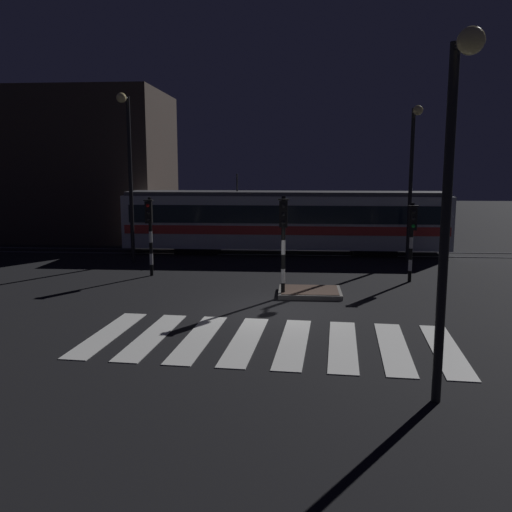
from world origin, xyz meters
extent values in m
plane|color=black|center=(0.00, 0.00, 0.00)|extent=(120.00, 120.00, 0.00)
cube|color=#59595E|center=(0.00, 11.09, 0.01)|extent=(80.00, 0.12, 0.03)
cube|color=#59595E|center=(0.00, 12.53, 0.01)|extent=(80.00, 0.12, 0.03)
cube|color=silver|center=(-4.40, -2.83, 0.01)|extent=(1.00, 4.18, 0.02)
cube|color=silver|center=(-3.14, -2.92, 0.01)|extent=(1.00, 4.18, 0.02)
cube|color=silver|center=(-1.89, -3.01, 0.01)|extent=(1.00, 4.18, 0.02)
cube|color=silver|center=(-0.63, -3.11, 0.01)|extent=(1.00, 4.18, 0.02)
cube|color=silver|center=(0.63, -3.20, 0.01)|extent=(1.00, 4.18, 0.02)
cube|color=silver|center=(1.89, -3.29, 0.01)|extent=(1.00, 4.18, 0.02)
cube|color=silver|center=(3.14, -3.38, 0.01)|extent=(1.00, 4.18, 0.02)
cube|color=silver|center=(4.40, -3.47, 0.01)|extent=(1.00, 4.18, 0.02)
cube|color=slate|center=(1.16, 2.34, 0.08)|extent=(2.21, 1.80, 0.16)
cube|color=#4C382D|center=(1.16, 2.34, 0.17)|extent=(1.99, 1.62, 0.02)
cylinder|color=black|center=(-5.38, 5.30, 0.23)|extent=(0.14, 0.14, 0.47)
cylinder|color=white|center=(-5.38, 5.30, 0.70)|extent=(0.14, 0.14, 0.47)
cylinder|color=black|center=(-5.38, 5.30, 1.17)|extent=(0.14, 0.14, 0.47)
cylinder|color=white|center=(-5.38, 5.30, 1.63)|extent=(0.14, 0.14, 0.47)
cylinder|color=black|center=(-5.38, 5.30, 2.10)|extent=(0.14, 0.14, 0.47)
cylinder|color=white|center=(-5.38, 5.30, 2.57)|extent=(0.14, 0.14, 0.47)
cylinder|color=black|center=(-5.38, 5.30, 3.03)|extent=(0.14, 0.14, 0.47)
cube|color=black|center=(-5.38, 5.13, 2.67)|extent=(0.28, 0.20, 0.90)
sphere|color=red|center=(-5.38, 5.02, 2.95)|extent=(0.14, 0.14, 0.14)
sphere|color=black|center=(-5.38, 5.02, 2.67)|extent=(0.14, 0.14, 0.14)
sphere|color=black|center=(-5.38, 5.02, 2.39)|extent=(0.14, 0.14, 0.14)
cube|color=black|center=(-5.38, 5.13, 3.16)|extent=(0.36, 0.24, 0.04)
cylinder|color=black|center=(5.15, 4.84, 0.22)|extent=(0.14, 0.14, 0.45)
cylinder|color=white|center=(5.15, 4.84, 0.67)|extent=(0.14, 0.14, 0.45)
cylinder|color=black|center=(5.15, 4.84, 1.12)|extent=(0.14, 0.14, 0.45)
cylinder|color=white|center=(5.15, 4.84, 1.56)|extent=(0.14, 0.14, 0.45)
cylinder|color=black|center=(5.15, 4.84, 2.01)|extent=(0.14, 0.14, 0.45)
cylinder|color=white|center=(5.15, 4.84, 2.46)|extent=(0.14, 0.14, 0.45)
cylinder|color=black|center=(5.15, 4.84, 2.90)|extent=(0.14, 0.14, 0.45)
cube|color=black|center=(5.15, 4.67, 2.53)|extent=(0.28, 0.20, 0.90)
sphere|color=black|center=(5.15, 4.56, 2.81)|extent=(0.14, 0.14, 0.14)
sphere|color=black|center=(5.15, 4.56, 2.53)|extent=(0.14, 0.14, 0.14)
sphere|color=green|center=(5.15, 4.56, 2.25)|extent=(0.14, 0.14, 0.14)
cube|color=black|center=(5.15, 4.67, 3.02)|extent=(0.36, 0.24, 0.04)
cylinder|color=black|center=(0.22, 1.85, 0.25)|extent=(0.14, 0.14, 0.50)
cylinder|color=white|center=(0.22, 1.85, 0.75)|extent=(0.14, 0.14, 0.50)
cylinder|color=black|center=(0.22, 1.85, 1.26)|extent=(0.14, 0.14, 0.50)
cylinder|color=white|center=(0.22, 1.85, 1.76)|extent=(0.14, 0.14, 0.50)
cylinder|color=black|center=(0.22, 1.85, 2.26)|extent=(0.14, 0.14, 0.50)
cylinder|color=white|center=(0.22, 1.85, 2.77)|extent=(0.14, 0.14, 0.50)
cylinder|color=black|center=(0.22, 1.85, 3.27)|extent=(0.14, 0.14, 0.50)
cube|color=black|center=(0.22, 1.68, 2.92)|extent=(0.28, 0.20, 0.90)
sphere|color=black|center=(0.22, 1.57, 3.20)|extent=(0.14, 0.14, 0.14)
sphere|color=black|center=(0.22, 1.57, 2.92)|extent=(0.14, 0.14, 0.14)
sphere|color=black|center=(0.22, 1.57, 2.64)|extent=(0.14, 0.14, 0.14)
cube|color=black|center=(0.22, 1.68, 3.41)|extent=(0.36, 0.24, 0.04)
cylinder|color=black|center=(5.95, 9.48, 3.58)|extent=(0.18, 0.18, 7.16)
cylinder|color=black|center=(5.95, 9.03, 7.06)|extent=(0.10, 0.90, 0.10)
sphere|color=#F9E08C|center=(5.95, 8.58, 6.98)|extent=(0.44, 0.44, 0.44)
cylinder|color=black|center=(-7.10, 8.41, 3.84)|extent=(0.18, 0.18, 7.69)
cylinder|color=black|center=(-7.10, 7.96, 7.59)|extent=(0.10, 0.90, 0.10)
sphere|color=#F9E08C|center=(-7.10, 7.51, 7.51)|extent=(0.44, 0.44, 0.44)
cylinder|color=black|center=(3.41, -6.56, 3.32)|extent=(0.18, 0.18, 6.64)
cylinder|color=black|center=(3.41, -7.01, 6.54)|extent=(0.10, 0.90, 0.10)
sphere|color=#F9E08C|center=(3.41, -7.46, 6.46)|extent=(0.44, 0.44, 0.44)
cube|color=silver|center=(0.03, 11.81, 1.70)|extent=(16.74, 2.50, 2.70)
cube|color=red|center=(0.03, 10.54, 1.35)|extent=(16.40, 0.04, 0.44)
cube|color=red|center=(0.03, 13.08, 1.35)|extent=(16.40, 0.04, 0.44)
cube|color=black|center=(0.03, 10.55, 2.15)|extent=(15.90, 0.03, 0.90)
cube|color=#4C4C51|center=(0.03, 11.81, 3.15)|extent=(16.40, 2.30, 0.20)
cylinder|color=#262628|center=(-2.48, 11.81, 3.65)|extent=(0.08, 0.08, 1.00)
cube|color=black|center=(4.63, 11.81, 0.17)|extent=(2.20, 2.00, 0.35)
cube|color=black|center=(-4.57, 11.81, 0.17)|extent=(2.20, 2.00, 0.35)
sphere|color=#F9F2CC|center=(8.45, 11.81, 1.30)|extent=(0.24, 0.24, 0.24)
cube|color=#382D28|center=(-14.35, 17.83, 4.58)|extent=(13.08, 8.00, 9.16)
camera|label=1|loc=(0.70, -16.79, 4.47)|focal=38.39mm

